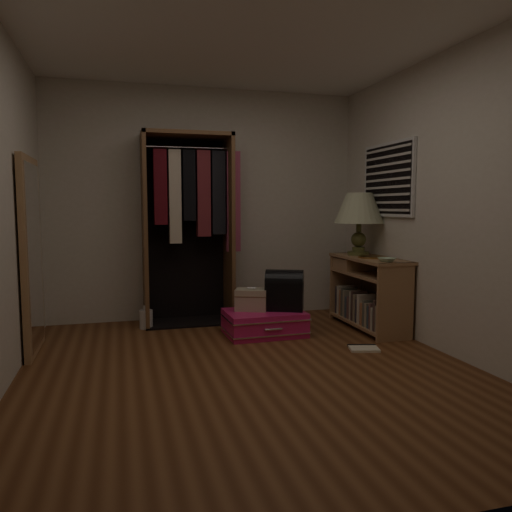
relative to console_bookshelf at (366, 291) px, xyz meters
name	(u,v)px	position (x,y,z in m)	size (l,w,h in m)	color
ground	(251,371)	(-1.54, -1.04, -0.39)	(4.00, 4.00, 0.00)	brown
room_walls	(259,177)	(-1.46, -1.00, 1.11)	(3.52, 4.02, 2.60)	beige
console_bookshelf	(366,291)	(0.00, 0.00, 0.00)	(0.42, 1.12, 0.75)	#9D714C
open_wardrobe	(191,212)	(-1.74, 0.73, 0.82)	(1.05, 0.50, 2.05)	brown
floor_mirror	(32,256)	(-3.24, -0.04, 0.46)	(0.06, 0.80, 1.70)	#AE8054
pink_suitcase	(264,323)	(-1.13, -0.01, -0.27)	(0.80, 0.59, 0.24)	#D11960
train_case	(251,299)	(-1.24, 0.06, -0.04)	(0.38, 0.32, 0.23)	tan
black_bag	(285,289)	(-0.92, -0.01, 0.06)	(0.44, 0.37, 0.41)	black
table_lamp	(359,210)	(0.00, 0.21, 0.85)	(0.66, 0.66, 0.67)	#4B5027
brass_tray	(373,257)	(0.00, -0.11, 0.37)	(0.37, 0.37, 0.02)	#AA7D41
ceramic_bowl	(387,260)	(-0.05, -0.47, 0.38)	(0.15, 0.15, 0.04)	#B5D5B2
white_jug	(146,319)	(-2.25, 0.56, -0.29)	(0.17, 0.17, 0.24)	silver
floor_book	(363,348)	(-0.41, -0.74, -0.38)	(0.30, 0.26, 0.02)	#F0E6CA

